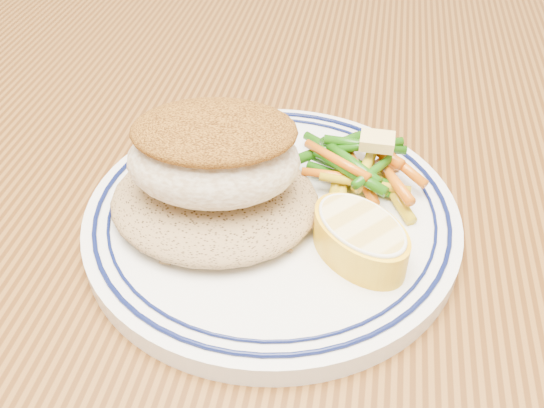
{
  "coord_description": "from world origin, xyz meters",
  "views": [
    {
      "loc": [
        0.01,
        -0.3,
        1.03
      ],
      "look_at": [
        -0.04,
        0.0,
        0.77
      ],
      "focal_mm": 40.0,
      "sensor_mm": 36.0,
      "label": 1
    }
  ],
  "objects": [
    {
      "name": "rice_pilaf",
      "position": [
        -0.08,
        -0.01,
        0.78
      ],
      "size": [
        0.14,
        0.12,
        0.03
      ],
      "primitive_type": "ellipsoid",
      "color": "olive",
      "rests_on": "plate"
    },
    {
      "name": "dining_table",
      "position": [
        0.0,
        0.0,
        0.65
      ],
      "size": [
        1.5,
        0.9,
        0.75
      ],
      "color": "#4D2B0F",
      "rests_on": "ground"
    },
    {
      "name": "butter_pat",
      "position": [
        0.02,
        0.05,
        0.8
      ],
      "size": [
        0.02,
        0.02,
        0.01
      ],
      "primitive_type": "cube",
      "rotation": [
        0.0,
        0.0,
        -0.02
      ],
      "color": "#F2D576",
      "rests_on": "vegetable_pile"
    },
    {
      "name": "vegetable_pile",
      "position": [
        0.01,
        0.04,
        0.78
      ],
      "size": [
        0.1,
        0.08,
        0.03
      ],
      "color": "#C95A0A",
      "rests_on": "plate"
    },
    {
      "name": "lemon_wedge",
      "position": [
        0.02,
        -0.03,
        0.78
      ],
      "size": [
        0.09,
        0.09,
        0.03
      ],
      "color": "yellow",
      "rests_on": "plate"
    },
    {
      "name": "plate",
      "position": [
        -0.04,
        0.0,
        0.76
      ],
      "size": [
        0.25,
        0.25,
        0.02
      ],
      "color": "white",
      "rests_on": "dining_table"
    },
    {
      "name": "fish_fillet",
      "position": [
        -0.08,
        -0.01,
        0.81
      ],
      "size": [
        0.12,
        0.09,
        0.05
      ],
      "color": "beige",
      "rests_on": "rice_pilaf"
    }
  ]
}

